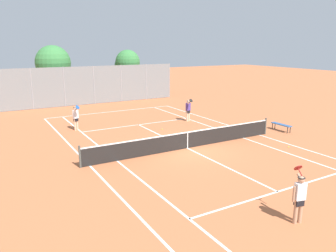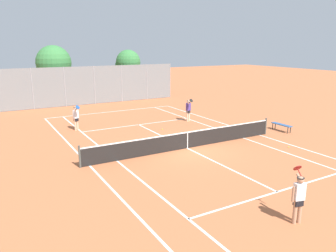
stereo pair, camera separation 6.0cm
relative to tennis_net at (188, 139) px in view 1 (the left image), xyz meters
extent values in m
plane|color=#BC663D|center=(0.00, 0.00, -0.51)|extent=(120.00, 120.00, 0.00)
cube|color=silver|center=(0.00, 11.90, -0.51)|extent=(11.00, 0.10, 0.01)
cube|color=silver|center=(-5.50, 0.00, -0.51)|extent=(0.10, 23.80, 0.01)
cube|color=silver|center=(5.50, 0.00, -0.51)|extent=(0.10, 23.80, 0.01)
cube|color=silver|center=(-4.13, 0.00, -0.51)|extent=(0.10, 23.80, 0.01)
cube|color=silver|center=(4.13, 0.00, -0.51)|extent=(0.10, 23.80, 0.01)
cube|color=silver|center=(0.00, -6.40, -0.51)|extent=(8.26, 0.10, 0.01)
cube|color=silver|center=(0.00, 6.40, -0.51)|extent=(8.26, 0.10, 0.01)
cube|color=silver|center=(0.00, 0.00, -0.51)|extent=(0.10, 12.80, 0.01)
cylinder|color=#474C47|center=(-5.95, 0.00, 0.03)|extent=(0.10, 0.10, 1.07)
cylinder|color=#474C47|center=(5.95, 0.00, 0.03)|extent=(0.10, 0.10, 1.07)
cube|color=black|center=(0.00, 0.00, -0.04)|extent=(11.90, 0.02, 0.89)
cube|color=white|center=(0.00, 0.00, 0.41)|extent=(11.90, 0.03, 0.06)
cube|color=white|center=(0.00, 0.00, -0.06)|extent=(0.05, 0.03, 0.89)
cylinder|color=tan|center=(-1.35, -8.30, -0.10)|extent=(0.13, 0.13, 0.82)
cylinder|color=tan|center=(-1.18, -8.35, -0.10)|extent=(0.13, 0.13, 0.82)
cube|color=black|center=(-1.26, -8.33, 0.23)|extent=(0.31, 0.24, 0.24)
cube|color=white|center=(-1.26, -8.33, 0.59)|extent=(0.38, 0.27, 0.56)
sphere|color=tan|center=(-1.26, -8.33, 0.98)|extent=(0.22, 0.22, 0.22)
cylinder|color=black|center=(-1.26, -8.33, 1.05)|extent=(0.23, 0.23, 0.02)
cylinder|color=tan|center=(-1.48, -8.27, 0.53)|extent=(0.08, 0.08, 0.52)
cylinder|color=tan|center=(-1.10, -8.22, 0.88)|extent=(0.19, 0.46, 0.35)
cylinder|color=maroon|center=(-0.92, -8.00, 1.04)|extent=(0.09, 0.25, 0.22)
cylinder|color=maroon|center=(-0.89, -7.88, 1.15)|extent=(0.32, 0.26, 0.23)
cylinder|color=#D8A884|center=(-4.19, 7.13, -0.10)|extent=(0.13, 0.13, 0.82)
cylinder|color=#D8A884|center=(-4.35, 7.04, -0.10)|extent=(0.13, 0.13, 0.82)
cube|color=black|center=(-4.27, 7.09, 0.23)|extent=(0.33, 0.29, 0.24)
cube|color=white|center=(-4.27, 7.09, 0.59)|extent=(0.39, 0.34, 0.56)
sphere|color=#D8A884|center=(-4.27, 7.09, 0.98)|extent=(0.22, 0.22, 0.22)
cylinder|color=black|center=(-4.27, 7.09, 1.05)|extent=(0.23, 0.23, 0.02)
cylinder|color=#D8A884|center=(-4.07, 7.19, 0.53)|extent=(0.08, 0.08, 0.52)
cylinder|color=#D8A884|center=(-4.32, 6.90, 0.88)|extent=(0.29, 0.44, 0.35)
cylinder|color=#1E4C99|center=(-4.31, 6.61, 1.04)|extent=(0.15, 0.24, 0.22)
cylinder|color=#1E4C99|center=(-4.25, 6.51, 1.15)|extent=(0.34, 0.31, 0.23)
cylinder|color=beige|center=(3.82, 5.64, -0.10)|extent=(0.13, 0.13, 0.82)
cylinder|color=beige|center=(3.64, 5.60, -0.10)|extent=(0.13, 0.13, 0.82)
cube|color=black|center=(3.73, 5.62, 0.23)|extent=(0.32, 0.24, 0.24)
cube|color=#4C388C|center=(3.73, 5.62, 0.59)|extent=(0.38, 0.28, 0.56)
sphere|color=beige|center=(3.73, 5.62, 0.98)|extent=(0.22, 0.22, 0.22)
cylinder|color=black|center=(3.73, 5.62, 1.05)|extent=(0.23, 0.23, 0.02)
cylinder|color=beige|center=(3.94, 5.67, 0.53)|extent=(0.08, 0.08, 0.52)
cylinder|color=beige|center=(3.64, 5.45, 0.88)|extent=(0.19, 0.46, 0.35)
cylinder|color=black|center=(3.57, 5.17, 1.04)|extent=(0.09, 0.25, 0.22)
cylinder|color=black|center=(3.60, 5.05, 1.15)|extent=(0.32, 0.26, 0.23)
sphere|color=#D1DB33|center=(0.78, 4.31, -0.48)|extent=(0.07, 0.07, 0.07)
sphere|color=#D1DB33|center=(4.98, -2.71, -0.48)|extent=(0.07, 0.07, 0.07)
cube|color=#33598C|center=(7.49, 0.07, -0.07)|extent=(0.36, 1.50, 0.05)
cylinder|color=#262626|center=(7.36, -0.57, -0.30)|extent=(0.05, 0.05, 0.41)
cylinder|color=#262626|center=(7.36, 0.70, -0.30)|extent=(0.05, 0.05, 0.41)
cylinder|color=#262626|center=(7.62, -0.57, -0.30)|extent=(0.05, 0.05, 0.41)
cylinder|color=#262626|center=(7.62, 0.70, -0.30)|extent=(0.05, 0.05, 0.41)
cylinder|color=gray|center=(-5.62, 16.45, 1.32)|extent=(0.08, 0.08, 3.66)
cylinder|color=gray|center=(-2.81, 16.45, 1.32)|extent=(0.08, 0.08, 3.66)
cylinder|color=gray|center=(0.00, 16.45, 1.32)|extent=(0.08, 0.08, 3.66)
cylinder|color=gray|center=(2.81, 16.45, 1.32)|extent=(0.08, 0.08, 3.66)
cylinder|color=gray|center=(5.62, 16.45, 1.32)|extent=(0.08, 0.08, 3.66)
cylinder|color=gray|center=(8.42, 16.45, 1.32)|extent=(0.08, 0.08, 3.66)
cube|color=slate|center=(0.00, 16.45, 1.32)|extent=(16.85, 0.02, 3.62)
cylinder|color=brown|center=(-2.93, 20.10, 0.81)|extent=(0.20, 0.20, 2.65)
sphere|color=#387A3D|center=(-2.93, 20.10, 3.35)|extent=(3.46, 3.46, 3.46)
sphere|color=#387A3D|center=(-2.87, 20.08, 2.91)|extent=(2.23, 2.23, 2.23)
cylinder|color=brown|center=(4.99, 19.79, 0.89)|extent=(0.21, 0.21, 2.79)
sphere|color=#387A3D|center=(4.99, 19.79, 3.23)|extent=(2.72, 2.72, 2.72)
sphere|color=#387A3D|center=(4.50, 20.06, 2.89)|extent=(1.80, 1.80, 1.80)
camera|label=1|loc=(-9.58, -14.45, 5.03)|focal=35.00mm
camera|label=2|loc=(-9.53, -14.48, 5.03)|focal=35.00mm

